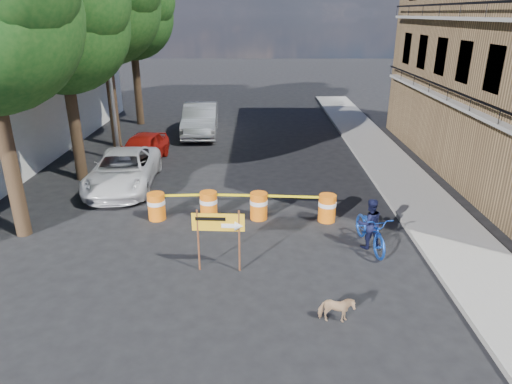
{
  "coord_description": "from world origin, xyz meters",
  "views": [
    {
      "loc": [
        0.37,
        -10.56,
        6.34
      ],
      "look_at": [
        0.32,
        2.25,
        1.3
      ],
      "focal_mm": 32.0,
      "sensor_mm": 36.0,
      "label": 1
    }
  ],
  "objects_px": {
    "dog": "(336,310)",
    "bicycle": "(372,214)",
    "detour_sign": "(225,227)",
    "sedan_red": "(142,149)",
    "barrel_mid_left": "(209,204)",
    "barrel_mid_right": "(259,205)",
    "pedestrian": "(370,224)",
    "sedan_silver": "(200,120)",
    "barrel_far_left": "(156,206)",
    "barrel_far_right": "(327,207)",
    "suv_white": "(123,170)"
  },
  "relations": [
    {
      "from": "barrel_far_right",
      "to": "bicycle",
      "type": "height_order",
      "value": "bicycle"
    },
    {
      "from": "pedestrian",
      "to": "suv_white",
      "type": "xyz_separation_m",
      "value": [
        -8.36,
        4.86,
        -0.05
      ]
    },
    {
      "from": "detour_sign",
      "to": "sedan_red",
      "type": "distance_m",
      "value": 10.23
    },
    {
      "from": "dog",
      "to": "pedestrian",
      "type": "bearing_deg",
      "value": -18.83
    },
    {
      "from": "barrel_mid_right",
      "to": "dog",
      "type": "distance_m",
      "value": 5.67
    },
    {
      "from": "bicycle",
      "to": "sedan_silver",
      "type": "height_order",
      "value": "bicycle"
    },
    {
      "from": "barrel_far_left",
      "to": "barrel_far_right",
      "type": "relative_size",
      "value": 1.0
    },
    {
      "from": "detour_sign",
      "to": "suv_white",
      "type": "xyz_separation_m",
      "value": [
        -4.34,
        6.17,
        -0.57
      ]
    },
    {
      "from": "barrel_mid_right",
      "to": "bicycle",
      "type": "relative_size",
      "value": 0.43
    },
    {
      "from": "detour_sign",
      "to": "bicycle",
      "type": "distance_m",
      "value": 4.29
    },
    {
      "from": "pedestrian",
      "to": "bicycle",
      "type": "height_order",
      "value": "bicycle"
    },
    {
      "from": "pedestrian",
      "to": "dog",
      "type": "height_order",
      "value": "pedestrian"
    },
    {
      "from": "barrel_mid_right",
      "to": "dog",
      "type": "height_order",
      "value": "barrel_mid_right"
    },
    {
      "from": "pedestrian",
      "to": "bicycle",
      "type": "bearing_deg",
      "value": 171.4
    },
    {
      "from": "barrel_mid_right",
      "to": "pedestrian",
      "type": "height_order",
      "value": "pedestrian"
    },
    {
      "from": "bicycle",
      "to": "dog",
      "type": "xyz_separation_m",
      "value": [
        -1.53,
        -3.46,
        -0.73
      ]
    },
    {
      "from": "pedestrian",
      "to": "sedan_silver",
      "type": "height_order",
      "value": "sedan_silver"
    },
    {
      "from": "barrel_far_left",
      "to": "barrel_mid_left",
      "type": "xyz_separation_m",
      "value": [
        1.7,
        0.12,
        0.0
      ]
    },
    {
      "from": "barrel_mid_left",
      "to": "sedan_red",
      "type": "height_order",
      "value": "sedan_red"
    },
    {
      "from": "barrel_far_right",
      "to": "sedan_red",
      "type": "distance_m",
      "value": 9.64
    },
    {
      "from": "barrel_far_left",
      "to": "suv_white",
      "type": "relative_size",
      "value": 0.18
    },
    {
      "from": "dog",
      "to": "bicycle",
      "type": "bearing_deg",
      "value": -19.55
    },
    {
      "from": "barrel_far_right",
      "to": "sedan_silver",
      "type": "xyz_separation_m",
      "value": [
        -5.42,
        11.36,
        0.37
      ]
    },
    {
      "from": "sedan_silver",
      "to": "barrel_far_right",
      "type": "bearing_deg",
      "value": -67.52
    },
    {
      "from": "pedestrian",
      "to": "barrel_mid_left",
      "type": "bearing_deg",
      "value": -31.55
    },
    {
      "from": "bicycle",
      "to": "sedan_red",
      "type": "xyz_separation_m",
      "value": [
        -8.42,
        7.94,
        -0.39
      ]
    },
    {
      "from": "barrel_mid_left",
      "to": "sedan_red",
      "type": "bearing_deg",
      "value": 121.11
    },
    {
      "from": "bicycle",
      "to": "dog",
      "type": "bearing_deg",
      "value": -122.72
    },
    {
      "from": "barrel_mid_left",
      "to": "dog",
      "type": "relative_size",
      "value": 1.17
    },
    {
      "from": "barrel_far_left",
      "to": "dog",
      "type": "relative_size",
      "value": 1.17
    },
    {
      "from": "barrel_far_right",
      "to": "bicycle",
      "type": "bearing_deg",
      "value": -61.04
    },
    {
      "from": "barrel_mid_right",
      "to": "barrel_far_right",
      "type": "height_order",
      "value": "same"
    },
    {
      "from": "barrel_mid_right",
      "to": "detour_sign",
      "type": "xyz_separation_m",
      "value": [
        -0.87,
        -3.27,
        0.79
      ]
    },
    {
      "from": "barrel_mid_right",
      "to": "dog",
      "type": "relative_size",
      "value": 1.17
    },
    {
      "from": "bicycle",
      "to": "sedan_silver",
      "type": "distance_m",
      "value": 14.64
    },
    {
      "from": "barrel_far_right",
      "to": "detour_sign",
      "type": "bearing_deg",
      "value": -134.85
    },
    {
      "from": "sedan_red",
      "to": "bicycle",
      "type": "bearing_deg",
      "value": -36.63
    },
    {
      "from": "suv_white",
      "to": "bicycle",
      "type": "bearing_deg",
      "value": -33.5
    },
    {
      "from": "sedan_silver",
      "to": "sedan_red",
      "type": "bearing_deg",
      "value": -114.0
    },
    {
      "from": "detour_sign",
      "to": "dog",
      "type": "bearing_deg",
      "value": -37.52
    },
    {
      "from": "dog",
      "to": "suv_white",
      "type": "bearing_deg",
      "value": 43.93
    },
    {
      "from": "barrel_far_left",
      "to": "barrel_mid_right",
      "type": "relative_size",
      "value": 1.0
    },
    {
      "from": "pedestrian",
      "to": "suv_white",
      "type": "relative_size",
      "value": 0.3
    },
    {
      "from": "detour_sign",
      "to": "barrel_mid_left",
      "type": "bearing_deg",
      "value": 105.58
    },
    {
      "from": "barrel_far_right",
      "to": "sedan_red",
      "type": "bearing_deg",
      "value": 140.39
    },
    {
      "from": "suv_white",
      "to": "sedan_silver",
      "type": "relative_size",
      "value": 0.98
    },
    {
      "from": "detour_sign",
      "to": "sedan_silver",
      "type": "distance_m",
      "value": 14.66
    },
    {
      "from": "barrel_far_right",
      "to": "suv_white",
      "type": "distance_m",
      "value": 8.04
    },
    {
      "from": "suv_white",
      "to": "sedan_silver",
      "type": "height_order",
      "value": "sedan_silver"
    },
    {
      "from": "bicycle",
      "to": "suv_white",
      "type": "xyz_separation_m",
      "value": [
        -8.42,
        4.86,
        -0.36
      ]
    }
  ]
}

